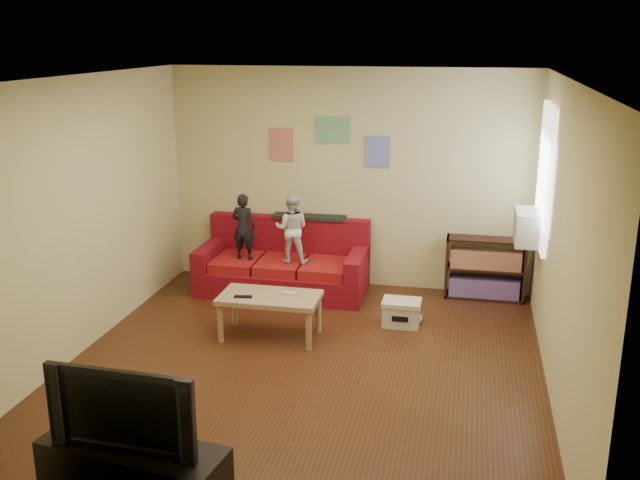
% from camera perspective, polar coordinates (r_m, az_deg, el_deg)
% --- Properties ---
extents(room_shell, '(4.52, 5.02, 2.72)m').
position_cam_1_polar(room_shell, '(6.42, -1.49, 0.63)').
color(room_shell, '#482511').
rests_on(room_shell, ground).
extents(sofa, '(2.04, 0.94, 0.90)m').
position_cam_1_polar(sofa, '(8.81, -2.90, -2.16)').
color(sofa, maroon).
rests_on(sofa, ground).
extents(child_a, '(0.30, 0.21, 0.81)m').
position_cam_1_polar(child_a, '(8.63, -6.14, 1.06)').
color(child_a, black).
rests_on(child_a, sofa).
extents(child_b, '(0.43, 0.35, 0.83)m').
position_cam_1_polar(child_b, '(8.46, -2.28, 0.92)').
color(child_b, silver).
rests_on(child_b, sofa).
extents(coffee_table, '(1.04, 0.57, 0.47)m').
position_cam_1_polar(coffee_table, '(7.43, -4.03, -4.91)').
color(coffee_table, tan).
rests_on(coffee_table, ground).
extents(remote, '(0.19, 0.07, 0.02)m').
position_cam_1_polar(remote, '(7.37, -6.18, -4.52)').
color(remote, black).
rests_on(remote, coffee_table).
extents(game_controller, '(0.15, 0.08, 0.03)m').
position_cam_1_polar(game_controller, '(7.40, -2.45, -4.31)').
color(game_controller, silver).
rests_on(game_controller, coffee_table).
extents(bookshelf, '(0.93, 0.28, 0.75)m').
position_cam_1_polar(bookshelf, '(8.75, 13.05, -2.48)').
color(bookshelf, black).
rests_on(bookshelf, ground).
extents(window, '(0.04, 1.08, 1.48)m').
position_cam_1_polar(window, '(7.83, 17.52, 4.90)').
color(window, white).
rests_on(window, room_shell).
extents(ac_unit, '(0.28, 0.55, 0.35)m').
position_cam_1_polar(ac_unit, '(7.94, 16.32, 1.00)').
color(ac_unit, '#B7B2A3').
rests_on(ac_unit, window).
extents(artwork_left, '(0.30, 0.01, 0.40)m').
position_cam_1_polar(artwork_left, '(8.90, -3.12, 7.62)').
color(artwork_left, '#D87266').
rests_on(artwork_left, room_shell).
extents(artwork_center, '(0.42, 0.01, 0.32)m').
position_cam_1_polar(artwork_center, '(8.73, 1.03, 8.80)').
color(artwork_center, '#72B27F').
rests_on(artwork_center, room_shell).
extents(artwork_right, '(0.30, 0.01, 0.38)m').
position_cam_1_polar(artwork_right, '(8.67, 4.62, 7.04)').
color(artwork_right, '#727FCC').
rests_on(artwork_right, room_shell).
extents(file_box, '(0.41, 0.31, 0.29)m').
position_cam_1_polar(file_box, '(7.86, 6.53, -5.78)').
color(file_box, beige).
rests_on(file_box, ground).
extents(tv_stand, '(1.32, 0.62, 0.48)m').
position_cam_1_polar(tv_stand, '(5.14, -14.62, -17.85)').
color(tv_stand, black).
rests_on(tv_stand, ground).
extents(television, '(1.02, 0.18, 0.59)m').
position_cam_1_polar(television, '(4.87, -15.07, -12.63)').
color(television, black).
rests_on(television, tv_stand).
extents(tissue, '(0.12, 0.12, 0.10)m').
position_cam_1_polar(tissue, '(7.99, 7.83, -6.18)').
color(tissue, silver).
rests_on(tissue, ground).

